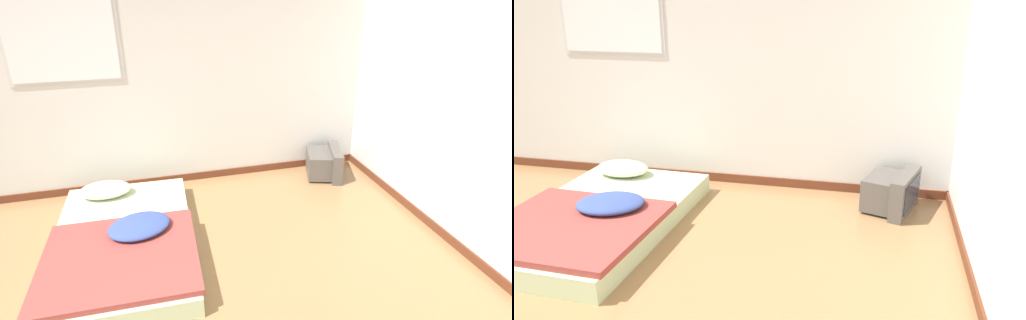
% 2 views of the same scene
% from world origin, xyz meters
% --- Properties ---
extents(wall_back, '(8.26, 0.08, 2.60)m').
position_xyz_m(wall_back, '(-0.01, 2.66, 1.29)').
color(wall_back, silver).
rests_on(wall_back, ground_plane).
extents(mattress_bed, '(1.28, 2.01, 0.32)m').
position_xyz_m(mattress_bed, '(0.00, 1.38, 0.12)').
color(mattress_bed, beige).
rests_on(mattress_bed, ground_plane).
extents(crt_tv, '(0.54, 0.62, 0.37)m').
position_xyz_m(crt_tv, '(2.40, 2.30, 0.17)').
color(crt_tv, '#56514C').
rests_on(crt_tv, ground_plane).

